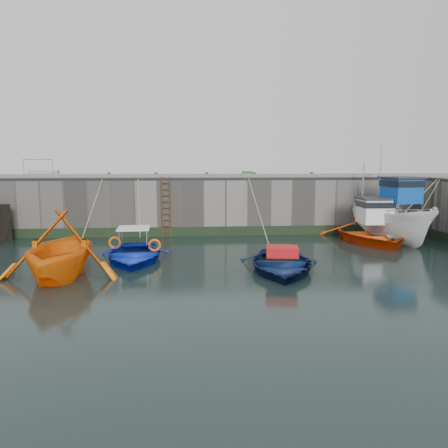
{
  "coord_description": "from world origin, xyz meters",
  "views": [
    {
      "loc": [
        -0.73,
        -13.48,
        3.95
      ],
      "look_at": [
        0.81,
        6.0,
        1.2
      ],
      "focal_mm": 35.0,
      "sensor_mm": 36.0,
      "label": 1
    }
  ],
  "objects": [
    {
      "name": "boat_near_navy_rope",
      "position": [
        2.61,
        7.31,
        0.0
      ],
      "size": [
        0.04,
        5.98,
        3.1
      ],
      "primitive_type": null,
      "color": "tan",
      "rests_on": "ground"
    },
    {
      "name": "algae_back",
      "position": [
        0.0,
        9.96,
        0.25
      ],
      "size": [
        30.0,
        0.08,
        0.5
      ],
      "primitive_type": "cube",
      "color": "black",
      "rests_on": "ground"
    },
    {
      "name": "bollard_d",
      "position": [
        2.8,
        10.25,
        3.3
      ],
      "size": [
        0.18,
        0.18,
        0.28
      ],
      "primitive_type": "cylinder",
      "color": "#3F1E0F",
      "rests_on": "road_back"
    },
    {
      "name": "bollard_c",
      "position": [
        0.2,
        10.25,
        3.3
      ],
      "size": [
        0.18,
        0.18,
        0.28
      ],
      "primitive_type": "cylinder",
      "color": "#3F1E0F",
      "rests_on": "road_back"
    },
    {
      "name": "boat_far_white",
      "position": [
        9.51,
        7.65,
        1.0
      ],
      "size": [
        3.24,
        6.35,
        5.34
      ],
      "rotation": [
        0.0,
        0.0,
        0.16
      ],
      "color": "white",
      "rests_on": "ground"
    },
    {
      "name": "boat_near_white_rope",
      "position": [
        -5.25,
        7.15,
        0.0
      ],
      "size": [
        0.04,
        6.26,
        3.1
      ],
      "primitive_type": null,
      "color": "tan",
      "rests_on": "ground"
    },
    {
      "name": "ground",
      "position": [
        0.0,
        0.0,
        0.0
      ],
      "size": [
        120.0,
        120.0,
        0.0
      ],
      "primitive_type": "plane",
      "color": "black",
      "rests_on": "ground"
    },
    {
      "name": "ladder",
      "position": [
        -2.0,
        9.91,
        1.59
      ],
      "size": [
        0.51,
        0.08,
        3.2
      ],
      "color": "#3F1E0F",
      "rests_on": "ground"
    },
    {
      "name": "boat_near_blue_rope",
      "position": [
        -3.05,
        8.39,
        0.0
      ],
      "size": [
        0.04,
        4.14,
        3.1
      ],
      "primitive_type": null,
      "color": "tan",
      "rests_on": "ground"
    },
    {
      "name": "road_back",
      "position": [
        0.0,
        12.5,
        3.08
      ],
      "size": [
        30.0,
        5.0,
        0.16
      ],
      "primitive_type": "cube",
      "color": "black",
      "rests_on": "quay_back"
    },
    {
      "name": "bollard_e",
      "position": [
        6.0,
        10.25,
        3.3
      ],
      "size": [
        0.18,
        0.18,
        0.28
      ],
      "primitive_type": "cylinder",
      "color": "#3F1E0F",
      "rests_on": "road_back"
    },
    {
      "name": "boat_near_blue",
      "position": [
        -3.05,
        4.27,
        0.0
      ],
      "size": [
        3.56,
        4.81,
        0.96
      ],
      "primitive_type": "imported",
      "rotation": [
        0.0,
        0.0,
        0.05
      ],
      "color": "#0C25B4",
      "rests_on": "ground"
    },
    {
      "name": "boat_far_orange",
      "position": [
        8.43,
        7.89,
        0.42
      ],
      "size": [
        4.85,
        6.59,
        4.32
      ],
      "rotation": [
        0.0,
        0.0,
        -0.05
      ],
      "color": "#EC470C",
      "rests_on": "ground"
    },
    {
      "name": "boat_near_white",
      "position": [
        -5.25,
        1.81,
        0.0
      ],
      "size": [
        4.47,
        5.14,
        2.65
      ],
      "primitive_type": "imported",
      "rotation": [
        0.0,
        0.0,
        0.03
      ],
      "color": "orange",
      "rests_on": "ground"
    },
    {
      "name": "bollard_b",
      "position": [
        -2.5,
        10.25,
        3.3
      ],
      "size": [
        0.18,
        0.18,
        0.28
      ],
      "primitive_type": "cylinder",
      "color": "#3F1E0F",
      "rests_on": "road_back"
    },
    {
      "name": "boat_near_navy",
      "position": [
        2.61,
        2.12,
        0.0
      ],
      "size": [
        4.1,
        5.24,
        0.99
      ],
      "primitive_type": "imported",
      "rotation": [
        0.0,
        0.0,
        -0.15
      ],
      "color": "#0B1946",
      "rests_on": "ground"
    },
    {
      "name": "railing",
      "position": [
        -8.75,
        11.25,
        3.36
      ],
      "size": [
        1.6,
        1.05,
        1.0
      ],
      "color": "#A5A8AD",
      "rests_on": "road_back"
    },
    {
      "name": "quay_back",
      "position": [
        0.0,
        12.5,
        1.5
      ],
      "size": [
        30.0,
        5.0,
        3.0
      ],
      "primitive_type": "cube",
      "color": "slate",
      "rests_on": "ground"
    },
    {
      "name": "kerb_back",
      "position": [
        0.0,
        10.15,
        3.26
      ],
      "size": [
        30.0,
        0.3,
        0.2
      ],
      "primitive_type": "cube",
      "color": "slate",
      "rests_on": "road_back"
    },
    {
      "name": "fish_crate",
      "position": [
        2.69,
        12.36,
        3.31
      ],
      "size": [
        0.6,
        0.43,
        0.3
      ],
      "primitive_type": "cube",
      "rotation": [
        0.0,
        0.0,
        0.02
      ],
      "color": "#15781F",
      "rests_on": "road_back"
    },
    {
      "name": "bollard_a",
      "position": [
        -5.0,
        10.25,
        3.3
      ],
      "size": [
        0.18,
        0.18,
        0.28
      ],
      "primitive_type": "cylinder",
      "color": "#3F1E0F",
      "rests_on": "road_back"
    }
  ]
}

